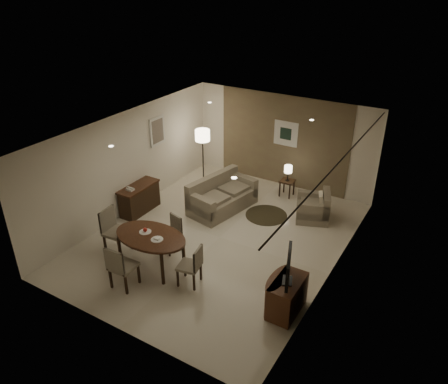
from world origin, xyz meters
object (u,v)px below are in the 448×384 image
Objects in this scene: chair_far at (170,235)px; chair_left at (117,232)px; floor_lamp at (203,157)px; console_desk at (139,199)px; dining_table at (152,251)px; sofa at (223,194)px; tv_cabinet at (287,296)px; armchair at (313,205)px; chair_near at (123,266)px; side_table at (287,188)px; chair_right at (189,265)px.

chair_left is at bearing -132.72° from chair_far.
chair_left is at bearing -85.65° from floor_lamp.
floor_lamp is (0.50, 2.30, 0.47)m from console_desk.
sofa is (0.00, 2.94, 0.05)m from dining_table.
console_desk is at bearing -102.35° from floor_lamp.
tv_cabinet is 4.11m from sofa.
chair_left is 1.22× the size of armchair.
chair_near is 1.18× the size of chair_far.
chair_near is at bearing -75.38° from floor_lamp.
chair_left is (0.81, -1.68, 0.15)m from console_desk.
chair_near is 0.94× the size of chair_left.
side_table is at bearing -105.01° from chair_near.
dining_table is at bearing -52.29° from armchair.
chair_left is at bearing -43.14° from chair_near.
tv_cabinet is at bearing -164.12° from chair_near.
side_table is (1.17, 1.60, -0.20)m from sofa.
side_table is at bearing 75.54° from dining_table.
sofa is at bearing 89.94° from dining_table.
sofa is 1.12× the size of floor_lamp.
chair_far reaches higher than console_desk.
chair_right reaches higher than console_desk.
dining_table reaches higher than side_table.
dining_table is 1.98× the size of chair_far.
chair_far is at bearing -68.81° from floor_lamp.
armchair is (2.28, 3.04, -0.04)m from chair_far.
chair_near is at bearing -94.39° from dining_table.
armchair is (2.25, 0.78, -0.06)m from sofa.
tv_cabinet is 0.54× the size of floor_lamp.
chair_far is at bearing -169.51° from sofa.
armchair is at bearing -45.22° from chair_left.
chair_far is 0.94× the size of chair_right.
chair_left is 5.02m from side_table.
dining_table is 1.59× the size of chair_left.
chair_near reaches higher than armchair.
chair_right is 4.72m from floor_lamp.
sofa is (0.03, 2.26, 0.02)m from chair_far.
chair_left reaches higher than chair_right.
chair_near is at bearing -169.78° from sofa.
tv_cabinet is 3.60m from armchair.
chair_near is 5.08m from armchair.
chair_far is (0.04, 1.48, -0.07)m from chair_near.
tv_cabinet is 3.08m from dining_table.
chair_right reaches higher than side_table.
sofa is 2.38m from armchair.
armchair is (3.26, 3.69, -0.14)m from chair_left.
console_desk is at bearing 21.96° from chair_left.
tv_cabinet is at bearing -66.34° from side_table.
console_desk is at bearing 164.20° from chair_far.
floor_lamp reaches higher than sofa.
dining_table is 0.99× the size of floor_lamp.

